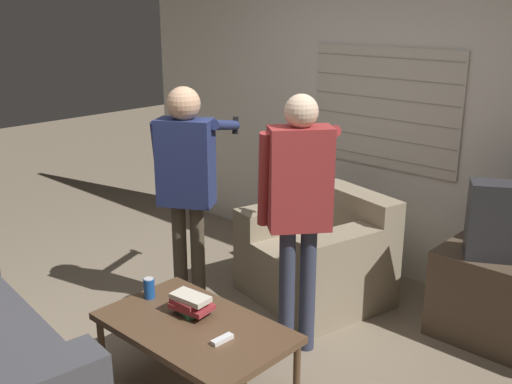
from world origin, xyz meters
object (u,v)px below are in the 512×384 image
object	(u,v)px
book_stack	(191,304)
soda_can	(149,288)
spare_remote	(222,339)
armchair_beige	(319,255)
person_right_standing	(299,196)
coffee_table	(195,330)
person_left_standing	(187,173)

from	to	relation	value
book_stack	soda_can	size ratio (longest dim) A/B	1.99
spare_remote	armchair_beige	bearing A→B (deg)	110.04
person_right_standing	soda_can	world-z (taller)	person_right_standing
armchair_beige	person_right_standing	size ratio (longest dim) A/B	0.69
person_right_standing	book_stack	xyz separation A→B (m)	(-0.22, -0.68, -0.53)
coffee_table	soda_can	bearing A→B (deg)	176.27
book_stack	spare_remote	world-z (taller)	book_stack
person_right_standing	soda_can	bearing A→B (deg)	-177.94
person_right_standing	spare_remote	bearing A→B (deg)	-131.49
armchair_beige	person_left_standing	xyz separation A→B (m)	(-0.58, -0.77, 0.69)
person_left_standing	spare_remote	world-z (taller)	person_left_standing
coffee_table	person_right_standing	world-z (taller)	person_right_standing
armchair_beige	person_right_standing	distance (m)	1.02
coffee_table	person_left_standing	world-z (taller)	person_left_standing
armchair_beige	spare_remote	bearing A→B (deg)	121.43
armchair_beige	person_left_standing	distance (m)	1.18
book_stack	soda_can	world-z (taller)	soda_can
soda_can	spare_remote	size ratio (longest dim) A/B	0.96
book_stack	spare_remote	xyz separation A→B (m)	(0.34, -0.09, -0.05)
book_stack	soda_can	distance (m)	0.33
coffee_table	armchair_beige	bearing A→B (deg)	98.51
coffee_table	spare_remote	size ratio (longest dim) A/B	8.18
armchair_beige	coffee_table	distance (m)	1.44
coffee_table	person_right_standing	distance (m)	0.99
coffee_table	person_left_standing	xyz separation A→B (m)	(-0.79, 0.65, 0.62)
coffee_table	spare_remote	distance (m)	0.24
armchair_beige	person_left_standing	bearing A→B (deg)	67.05
person_left_standing	book_stack	xyz separation A→B (m)	(0.69, -0.58, -0.52)
coffee_table	soda_can	size ratio (longest dim) A/B	8.55
spare_remote	coffee_table	bearing A→B (deg)	178.02
person_right_standing	coffee_table	bearing A→B (deg)	-149.42
coffee_table	person_left_standing	bearing A→B (deg)	140.35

